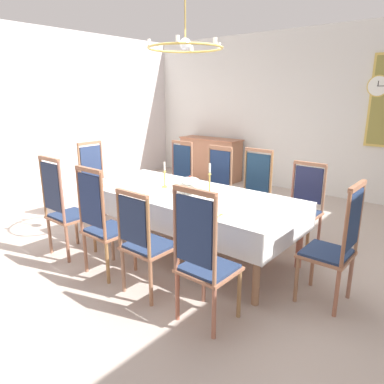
# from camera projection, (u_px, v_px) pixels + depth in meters

# --- Properties ---
(ground) EXTENTS (7.48, 6.75, 0.04)m
(ground) POSITION_uv_depth(u_px,v_px,m) (196.00, 247.00, 4.50)
(ground) COLOR #BAAA9E
(back_wall) EXTENTS (7.48, 0.08, 3.01)m
(back_wall) POSITION_uv_depth(u_px,v_px,m) (311.00, 113.00, 6.62)
(back_wall) COLOR silver
(back_wall) RESTS_ON ground
(left_wall) EXTENTS (0.08, 6.75, 3.01)m
(left_wall) POSITION_uv_depth(u_px,v_px,m) (34.00, 114.00, 6.42)
(left_wall) COLOR silver
(left_wall) RESTS_ON ground
(dining_table) EXTENTS (2.66, 1.13, 0.74)m
(dining_table) POSITION_uv_depth(u_px,v_px,m) (186.00, 198.00, 4.18)
(dining_table) COLOR #9E6754
(dining_table) RESTS_ON ground
(tablecloth) EXTENTS (2.68, 1.15, 0.30)m
(tablecloth) POSITION_uv_depth(u_px,v_px,m) (186.00, 197.00, 4.18)
(tablecloth) COLOR white
(tablecloth) RESTS_ON dining_table
(chair_south_a) EXTENTS (0.44, 0.42, 1.19)m
(chair_south_a) POSITION_uv_depth(u_px,v_px,m) (64.00, 207.00, 4.10)
(chair_south_a) COLOR #A16D4E
(chair_south_a) RESTS_ON ground
(chair_north_a) EXTENTS (0.44, 0.42, 1.15)m
(chair_north_a) POSITION_uv_depth(u_px,v_px,m) (177.00, 178.00, 5.56)
(chair_north_a) COLOR #AA6C4C
(chair_north_a) RESTS_ON ground
(chair_south_b) EXTENTS (0.44, 0.42, 1.17)m
(chair_south_b) POSITION_uv_depth(u_px,v_px,m) (102.00, 222.00, 3.66)
(chair_south_b) COLOR #9A7157
(chair_south_b) RESTS_ON ground
(chair_north_b) EXTENTS (0.44, 0.42, 1.14)m
(chair_north_b) POSITION_uv_depth(u_px,v_px,m) (215.00, 186.00, 5.11)
(chair_north_b) COLOR #9C6355
(chair_north_b) RESTS_ON ground
(chair_south_c) EXTENTS (0.44, 0.42, 1.04)m
(chair_south_c) POSITION_uv_depth(u_px,v_px,m) (145.00, 241.00, 3.29)
(chair_south_c) COLOR #9C624C
(chair_south_c) RESTS_ON ground
(chair_north_c) EXTENTS (0.44, 0.42, 1.16)m
(chair_north_c) POSITION_uv_depth(u_px,v_px,m) (252.00, 193.00, 4.73)
(chair_north_c) COLOR #A86C43
(chair_north_c) RESTS_ON ground
(chair_south_d) EXTENTS (0.44, 0.42, 1.19)m
(chair_south_d) POSITION_uv_depth(u_px,v_px,m) (204.00, 258.00, 2.84)
(chair_south_d) COLOR #A16651
(chair_south_d) RESTS_ON ground
(chair_north_d) EXTENTS (0.44, 0.42, 1.06)m
(chair_north_d) POSITION_uv_depth(u_px,v_px,m) (302.00, 206.00, 4.30)
(chair_north_d) COLOR #A1724B
(chair_north_d) RESTS_ON ground
(chair_head_west) EXTENTS (0.42, 0.44, 1.18)m
(chair_head_west) POSITION_uv_depth(u_px,v_px,m) (97.00, 182.00, 5.27)
(chair_head_west) COLOR #A06450
(chair_head_west) RESTS_ON ground
(chair_head_east) EXTENTS (0.42, 0.44, 1.15)m
(chair_head_east) POSITION_uv_depth(u_px,v_px,m) (335.00, 244.00, 3.14)
(chair_head_east) COLOR #9C6D4E
(chair_head_east) RESTS_ON ground
(soup_tureen) EXTENTS (0.25, 0.25, 0.21)m
(soup_tureen) POSITION_uv_depth(u_px,v_px,m) (190.00, 185.00, 4.10)
(soup_tureen) COLOR white
(soup_tureen) RESTS_ON tablecloth
(candlestick_west) EXTENTS (0.07, 0.07, 0.32)m
(candlestick_west) POSITION_uv_depth(u_px,v_px,m) (165.00, 178.00, 4.34)
(candlestick_west) COLOR gold
(candlestick_west) RESTS_ON tablecloth
(candlestick_east) EXTENTS (0.07, 0.07, 0.38)m
(candlestick_east) POSITION_uv_depth(u_px,v_px,m) (210.00, 184.00, 3.91)
(candlestick_east) COLOR gold
(candlestick_east) RESTS_ON tablecloth
(bowl_near_left) EXTENTS (0.18, 0.18, 0.04)m
(bowl_near_left) POSITION_uv_depth(u_px,v_px,m) (107.00, 185.00, 4.41)
(bowl_near_left) COLOR white
(bowl_near_left) RESTS_ON tablecloth
(bowl_near_right) EXTENTS (0.16, 0.16, 0.03)m
(bowl_near_right) POSITION_uv_depth(u_px,v_px,m) (210.00, 212.00, 3.40)
(bowl_near_right) COLOR white
(bowl_near_right) RESTS_ON tablecloth
(spoon_primary) EXTENTS (0.05, 0.18, 0.01)m
(spoon_primary) POSITION_uv_depth(u_px,v_px,m) (103.00, 184.00, 4.50)
(spoon_primary) COLOR gold
(spoon_primary) RESTS_ON tablecloth
(spoon_secondary) EXTENTS (0.06, 0.17, 0.01)m
(spoon_secondary) POSITION_uv_depth(u_px,v_px,m) (220.00, 215.00, 3.36)
(spoon_secondary) COLOR gold
(spoon_secondary) RESTS_ON tablecloth
(sideboard) EXTENTS (1.44, 0.48, 0.90)m
(sideboard) POSITION_uv_depth(u_px,v_px,m) (210.00, 158.00, 7.96)
(sideboard) COLOR #A46A4C
(sideboard) RESTS_ON ground
(mounted_clock) EXTENTS (0.35, 0.06, 0.35)m
(mounted_clock) POSITION_uv_depth(u_px,v_px,m) (378.00, 86.00, 5.77)
(mounted_clock) COLOR #D1B251
(chandelier) EXTENTS (0.81, 0.80, 0.66)m
(chandelier) POSITION_uv_depth(u_px,v_px,m) (185.00, 47.00, 3.73)
(chandelier) COLOR gold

